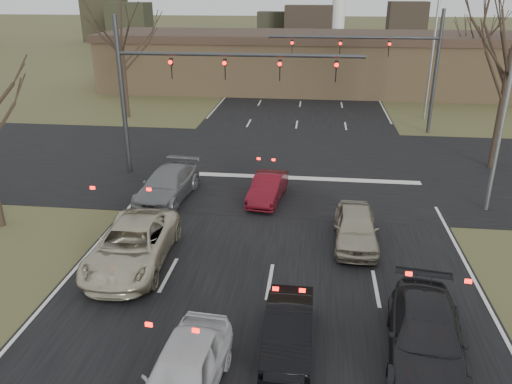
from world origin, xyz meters
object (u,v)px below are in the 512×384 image
at_px(building, 325,62).
at_px(car_charcoal_sedan, 426,336).
at_px(mast_arm_near, 184,77).
at_px(car_white_sedan, 184,374).
at_px(car_silver_suv, 132,245).
at_px(car_black_hatch, 288,329).
at_px(streetlight_right_far, 431,42).
at_px(car_red_ahead, 268,188).
at_px(car_silver_ahead, 356,227).
at_px(streetlight_right_near, 505,84).
at_px(mast_arm_far, 393,57).
at_px(car_grey_ahead, 167,185).

bearing_deg(building, car_charcoal_sedan, -86.41).
height_order(mast_arm_near, car_white_sedan, mast_arm_near).
xyz_separation_m(car_silver_suv, car_black_hatch, (5.73, -3.85, -0.15)).
distance_m(car_silver_suv, car_black_hatch, 6.91).
height_order(mast_arm_near, car_black_hatch, mast_arm_near).
bearing_deg(building, streetlight_right_far, -56.35).
bearing_deg(car_red_ahead, building, 91.47).
xyz_separation_m(car_red_ahead, car_silver_ahead, (3.75, -3.83, 0.08)).
relative_size(mast_arm_near, car_silver_suv, 2.26).
relative_size(mast_arm_near, streetlight_right_near, 1.21).
xyz_separation_m(car_black_hatch, car_silver_ahead, (2.20, 6.38, 0.08)).
distance_m(streetlight_right_far, car_silver_ahead, 22.34).
relative_size(mast_arm_far, car_white_sedan, 2.69).
height_order(car_silver_suv, car_white_sedan, car_silver_suv).
distance_m(mast_arm_near, streetlight_right_far, 20.20).
bearing_deg(car_silver_suv, car_silver_ahead, 15.10).
xyz_separation_m(building, car_silver_ahead, (1.00, -31.85, -1.98)).
bearing_deg(streetlight_right_near, car_red_ahead, -179.87).
bearing_deg(car_black_hatch, car_white_sedan, -138.62).
height_order(streetlight_right_near, car_silver_ahead, streetlight_right_near).
relative_size(car_white_sedan, car_black_hatch, 1.13).
bearing_deg(car_charcoal_sedan, car_red_ahead, 124.34).
bearing_deg(car_silver_ahead, mast_arm_far, 80.43).
relative_size(car_silver_suv, car_red_ahead, 1.47).
height_order(car_white_sedan, car_charcoal_sedan, car_white_sedan).
height_order(car_white_sedan, car_black_hatch, car_white_sedan).
bearing_deg(mast_arm_near, car_silver_suv, -88.22).
xyz_separation_m(car_black_hatch, car_red_ahead, (-1.55, 10.21, 0.00)).
distance_m(streetlight_right_near, streetlight_right_far, 17.01).
xyz_separation_m(building, car_grey_ahead, (-7.39, -28.41, -1.96)).
xyz_separation_m(mast_arm_far, car_red_ahead, (-6.94, -13.02, -4.41)).
bearing_deg(streetlight_right_near, car_charcoal_sedan, -113.43).
bearing_deg(car_grey_ahead, car_silver_ahead, -16.93).
height_order(building, streetlight_right_near, streetlight_right_near).
height_order(streetlight_right_near, car_charcoal_sedan, streetlight_right_near).
relative_size(car_grey_ahead, car_red_ahead, 1.32).
xyz_separation_m(car_grey_ahead, car_red_ahead, (4.64, 0.39, -0.10)).
distance_m(car_white_sedan, car_charcoal_sedan, 6.31).
distance_m(car_silver_suv, car_red_ahead, 7.61).
bearing_deg(car_red_ahead, streetlight_right_near, 7.22).
xyz_separation_m(streetlight_right_far, car_silver_suv, (-14.26, -23.38, -4.84)).
bearing_deg(mast_arm_far, building, 105.58).
relative_size(car_silver_suv, car_charcoal_sedan, 1.12).
distance_m(car_white_sedan, car_silver_ahead, 9.61).
distance_m(streetlight_right_far, car_grey_ahead, 23.31).
xyz_separation_m(streetlight_right_near, streetlight_right_far, (0.50, 17.00, 0.00)).
relative_size(car_white_sedan, car_silver_ahead, 1.03).
distance_m(mast_arm_far, car_red_ahead, 15.40).
bearing_deg(car_white_sedan, car_silver_ahead, 66.07).
bearing_deg(car_red_ahead, car_grey_ahead, -168.10).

